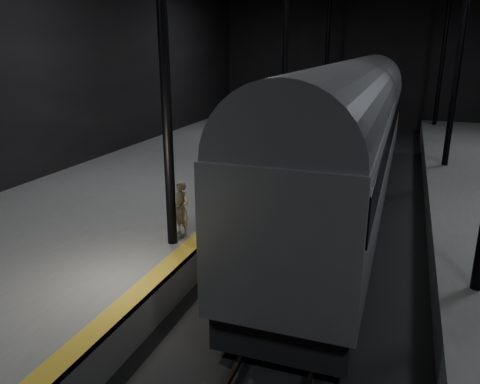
% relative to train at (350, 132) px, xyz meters
% --- Properties ---
extents(ground, '(44.00, 44.00, 0.00)m').
position_rel_train_xyz_m(ground, '(0.00, -3.15, -3.12)').
color(ground, black).
rests_on(ground, ground).
extents(platform_left, '(9.00, 43.80, 1.00)m').
position_rel_train_xyz_m(platform_left, '(-7.50, -3.15, -2.62)').
color(platform_left, '#585855').
rests_on(platform_left, ground).
extents(tactile_strip, '(0.50, 43.80, 0.01)m').
position_rel_train_xyz_m(tactile_strip, '(-3.25, -3.15, -2.11)').
color(tactile_strip, olive).
rests_on(tactile_strip, platform_left).
extents(track, '(2.40, 43.00, 0.24)m').
position_rel_train_xyz_m(track, '(0.00, -3.15, -3.05)').
color(track, '#3F3328').
rests_on(track, ground).
extents(train, '(3.13, 20.91, 5.59)m').
position_rel_train_xyz_m(train, '(0.00, 0.00, 0.00)').
color(train, '#93959A').
rests_on(train, ground).
extents(woman, '(0.68, 0.57, 1.59)m').
position_rel_train_xyz_m(woman, '(-3.80, -6.57, -1.32)').
color(woman, '#9F8861').
rests_on(woman, platform_left).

